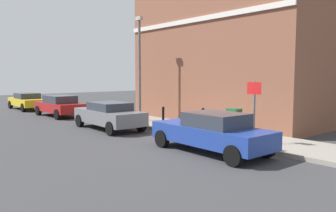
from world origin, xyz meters
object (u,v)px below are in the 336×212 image
object	(u,v)px
car_grey	(109,115)
bollard_near_cabinet	(203,118)
street_sign	(254,103)
bollard_far_kerb	(163,117)
lamppost	(140,64)
car_yellow	(27,101)
car_blue	(212,132)
utility_cabinet	(234,123)
car_red	(59,105)

from	to	relation	value
car_grey	bollard_near_cabinet	distance (m)	4.67
street_sign	bollard_near_cabinet	bearing A→B (deg)	75.54
bollard_far_kerb	lamppost	world-z (taller)	lamppost
car_yellow	bollard_near_cabinet	size ratio (longest dim) A/B	4.28
car_blue	bollard_near_cabinet	distance (m)	3.82
car_yellow	car_blue	bearing A→B (deg)	-179.28
bollard_near_cabinet	lamppost	bearing A→B (deg)	93.67
utility_cabinet	car_red	bearing A→B (deg)	101.03
bollard_near_cabinet	car_red	bearing A→B (deg)	103.44
car_blue	car_yellow	world-z (taller)	car_blue
car_red	street_sign	world-z (taller)	street_sign
bollard_far_kerb	street_sign	bearing A→B (deg)	-88.47
car_grey	car_red	xyz separation A→B (m)	(0.20, 6.66, 0.00)
car_blue	bollard_near_cabinet	xyz separation A→B (m)	(2.55, 2.84, -0.02)
utility_cabinet	bollard_far_kerb	world-z (taller)	utility_cabinet
car_yellow	bollard_far_kerb	distance (m)	14.82
car_blue	lamppost	bearing A→B (deg)	-15.68
car_grey	car_red	size ratio (longest dim) A/B	1.05
bollard_near_cabinet	street_sign	size ratio (longest dim) A/B	0.45
car_grey	utility_cabinet	xyz separation A→B (m)	(2.60, -5.67, -0.04)
car_grey	car_blue	bearing A→B (deg)	-177.04
bollard_near_cabinet	car_grey	bearing A→B (deg)	125.35
bollard_near_cabinet	street_sign	bearing A→B (deg)	-104.46
car_grey	utility_cabinet	world-z (taller)	car_grey
car_yellow	bollard_far_kerb	bearing A→B (deg)	-173.17
utility_cabinet	street_sign	size ratio (longest dim) A/B	0.50
car_grey	utility_cabinet	bearing A→B (deg)	-153.71
car_yellow	lamppost	distance (m)	12.34
lamppost	utility_cabinet	bearing A→B (deg)	-88.28
car_blue	street_sign	bearing A→B (deg)	-106.28
utility_cabinet	lamppost	size ratio (longest dim) A/B	0.20
car_grey	lamppost	bearing A→B (deg)	-71.00
car_yellow	street_sign	size ratio (longest dim) A/B	1.94
street_sign	car_yellow	bearing A→B (deg)	95.27
car_red	bollard_near_cabinet	bearing A→B (deg)	-168.06
bollard_near_cabinet	utility_cabinet	bearing A→B (deg)	-93.08
bollard_near_cabinet	street_sign	xyz separation A→B (m)	(-0.87, -3.37, 0.96)
car_blue	car_grey	bearing A→B (deg)	2.59
utility_cabinet	bollard_near_cabinet	bearing A→B (deg)	86.92
utility_cabinet	lamppost	world-z (taller)	lamppost
car_grey	car_yellow	size ratio (longest dim) A/B	1.00
car_red	bollard_near_cabinet	world-z (taller)	car_red
car_blue	utility_cabinet	size ratio (longest dim) A/B	3.93
car_red	bollard_far_kerb	distance (m)	8.94
car_grey	lamppost	distance (m)	3.61
car_red	bollard_far_kerb	world-z (taller)	car_red
street_sign	lamppost	distance (m)	8.12
car_blue	car_grey	world-z (taller)	car_blue
bollard_far_kerb	street_sign	size ratio (longest dim) A/B	0.45
utility_cabinet	bollard_near_cabinet	size ratio (longest dim) A/B	1.11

